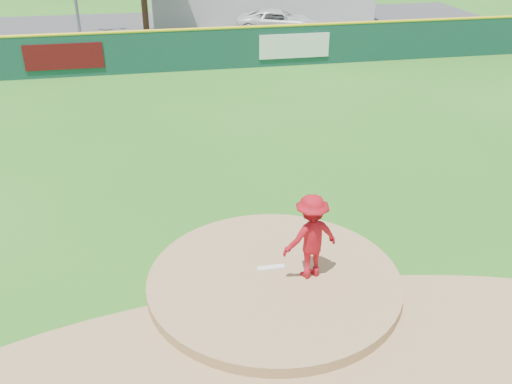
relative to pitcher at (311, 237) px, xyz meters
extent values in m
plane|color=#286B19|center=(-0.77, 0.08, -1.21)|extent=(120.00, 120.00, 0.00)
cylinder|color=#9E774C|center=(-0.77, 0.08, -1.21)|extent=(5.50, 5.50, 0.50)
cube|color=white|center=(-0.77, 0.38, -0.94)|extent=(0.60, 0.15, 0.04)
cube|color=#38383A|center=(-0.77, 27.08, -1.20)|extent=(44.00, 16.00, 0.02)
imported|color=#A10D18|center=(0.00, 0.00, 0.00)|extent=(1.37, 0.97, 1.92)
imported|color=silver|center=(5.39, 25.75, -0.47)|extent=(5.61, 3.56, 1.44)
cube|color=#520B0E|center=(-6.75, 18.00, -0.21)|extent=(3.60, 0.04, 1.20)
cube|color=white|center=(4.38, 18.00, -0.21)|extent=(3.60, 0.04, 1.20)
cube|color=#133E34|center=(-0.77, 18.08, -0.21)|extent=(40.00, 0.10, 2.00)
cylinder|color=yellow|center=(-0.77, 18.08, 0.79)|extent=(40.00, 0.14, 0.14)
cylinder|color=#382314|center=(-2.77, 25.08, 0.09)|extent=(0.36, 0.36, 2.60)
camera|label=1|loc=(-3.14, -9.81, 6.32)|focal=40.00mm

